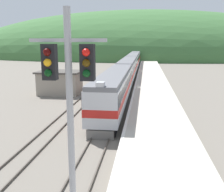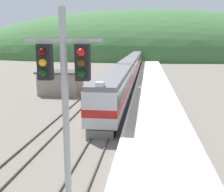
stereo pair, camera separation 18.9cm
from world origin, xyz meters
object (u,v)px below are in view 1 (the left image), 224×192
(carriage_fourth, at_px, (136,56))
(express_train_lead_car, at_px, (115,89))
(signal_mast_main, at_px, (70,113))
(carriage_third, at_px, (133,61))
(carriage_second, at_px, (128,69))

(carriage_fourth, bearing_deg, express_train_lead_car, -90.00)
(signal_mast_main, bearing_deg, carriage_fourth, 90.85)
(carriage_fourth, xyz_separation_m, signal_mast_main, (1.35, -90.68, 3.41))
(carriage_third, distance_m, signal_mast_main, 68.24)
(carriage_second, height_order, carriage_fourth, same)
(carriage_second, distance_m, carriage_fourth, 45.09)
(express_train_lead_car, distance_m, carriage_third, 45.17)
(carriage_third, relative_size, carriage_fourth, 1.00)
(carriage_third, distance_m, carriage_fourth, 22.54)
(carriage_fourth, height_order, signal_mast_main, signal_mast_main)
(carriage_second, distance_m, signal_mast_main, 45.74)
(carriage_third, xyz_separation_m, signal_mast_main, (1.35, -68.14, 3.41))
(carriage_second, relative_size, signal_mast_main, 2.48)
(signal_mast_main, bearing_deg, carriage_second, 91.70)
(express_train_lead_car, height_order, carriage_third, express_train_lead_car)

